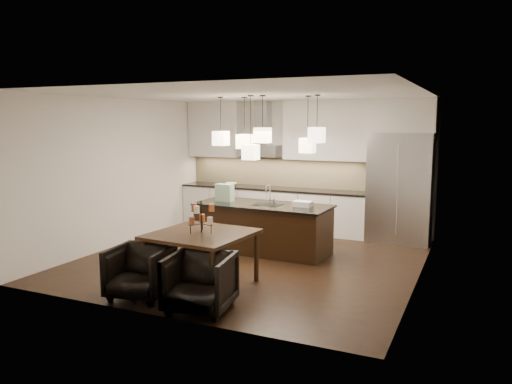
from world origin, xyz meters
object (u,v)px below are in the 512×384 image
at_px(island_body, 263,229).
at_px(armchair_right, 200,282).
at_px(dining_table, 202,259).
at_px(armchair_left, 140,272).
at_px(refrigerator, 400,188).

height_order(island_body, armchair_right, island_body).
relative_size(dining_table, armchair_left, 1.69).
height_order(island_body, armchair_left, island_body).
bearing_deg(armchair_left, dining_table, 46.80).
bearing_deg(refrigerator, island_body, -140.24).
bearing_deg(armchair_left, armchair_right, -13.10).
xyz_separation_m(refrigerator, armchair_right, (-1.70, -4.76, -0.71)).
distance_m(island_body, armchair_left, 2.95).
bearing_deg(armchair_right, island_body, 89.62).
bearing_deg(dining_table, island_body, 93.98).
relative_size(refrigerator, armchair_right, 2.68).
bearing_deg(island_body, armchair_left, -98.34).
xyz_separation_m(refrigerator, armchair_left, (-2.68, -4.68, -0.72)).
relative_size(refrigerator, island_body, 0.90).
relative_size(armchair_left, armchair_right, 0.97).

